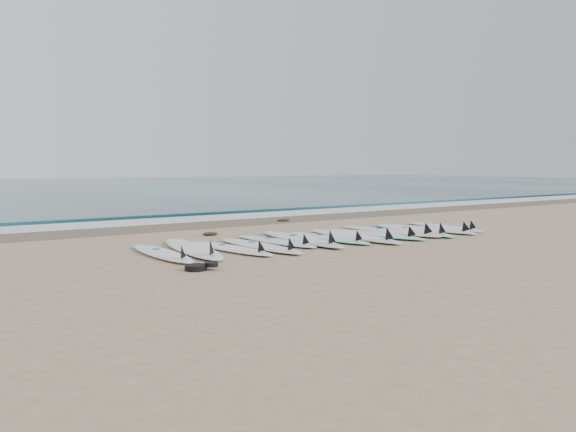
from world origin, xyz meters
TOP-DOWN VIEW (x-y plane):
  - ground at (0.00, 0.00)m, footprint 120.00×120.00m
  - ocean at (0.00, 32.50)m, footprint 120.00×55.00m
  - wet_sand_band at (0.00, 4.10)m, footprint 120.00×1.80m
  - foam_band at (0.00, 5.50)m, footprint 120.00×1.40m
  - wave_crest at (0.00, 7.00)m, footprint 120.00×1.00m
  - surfboard_0 at (-3.58, -0.03)m, footprint 0.52×2.40m
  - surfboard_1 at (-2.96, 0.11)m, footprint 0.99×2.91m
  - surfboard_2 at (-2.34, -0.17)m, footprint 0.79×2.38m
  - surfboard_3 at (-1.77, -0.24)m, footprint 0.66×2.52m
  - surfboard_4 at (-1.17, 0.13)m, footprint 0.73×2.34m
  - surfboard_5 at (-0.62, 0.05)m, footprint 0.83×2.94m
  - surfboard_6 at (-0.02, -0.01)m, footprint 0.73×2.44m
  - surfboard_7 at (0.55, -0.18)m, footprint 0.59×2.81m
  - surfboard_8 at (1.18, -0.11)m, footprint 1.03×2.63m
  - surfboard_9 at (1.81, 0.02)m, footprint 0.87×2.78m
  - surfboard_10 at (2.39, -0.07)m, footprint 1.13×2.83m
  - surfboard_11 at (2.92, -0.17)m, footprint 0.73×2.57m
  - surfboard_12 at (3.55, -0.02)m, footprint 0.79×2.52m
  - seaweed_near at (-1.65, 2.05)m, footprint 0.35×0.27m
  - seaweed_far at (1.37, 3.65)m, footprint 0.36×0.28m
  - leash_coil at (-3.64, -1.54)m, footprint 0.46×0.36m

SIDE VIEW (x-z plane):
  - ground at x=0.00m, z-range 0.00..0.00m
  - wet_sand_band at x=0.00m, z-range 0.00..0.01m
  - ocean at x=0.00m, z-range 0.00..0.03m
  - foam_band at x=0.00m, z-range 0.00..0.04m
  - seaweed_near at x=-1.65m, z-range 0.00..0.07m
  - seaweed_far at x=1.37m, z-range 0.00..0.07m
  - surfboard_6 at x=-0.02m, z-range -0.11..0.20m
  - surfboard_8 at x=1.18m, z-range -0.11..0.21m
  - leash_coil at x=-3.64m, z-range -0.01..0.10m
  - wave_crest at x=0.00m, z-range 0.00..0.10m
  - surfboard_4 at x=-1.17m, z-range -0.10..0.20m
  - surfboard_2 at x=-2.34m, z-range -0.10..0.20m
  - surfboard_10 at x=2.39m, z-range -0.12..0.23m
  - surfboard_0 at x=-3.58m, z-range -0.10..0.21m
  - surfboard_12 at x=3.55m, z-range -0.10..0.21m
  - surfboard_3 at x=-1.77m, z-range -0.10..0.22m
  - surfboard_11 at x=2.92m, z-range -0.11..0.22m
  - surfboard_9 at x=1.81m, z-range -0.11..0.24m
  - surfboard_7 at x=0.55m, z-range -0.12..0.24m
  - surfboard_1 at x=-2.96m, z-range -0.12..0.25m
  - surfboard_5 at x=-0.62m, z-range -0.12..0.25m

